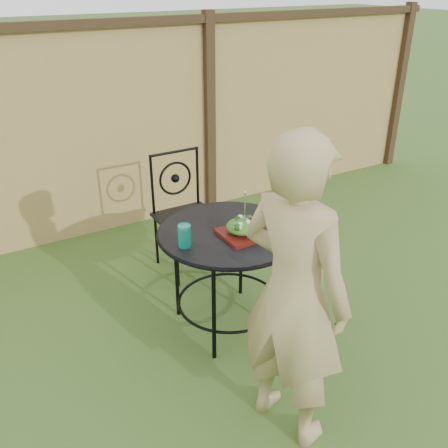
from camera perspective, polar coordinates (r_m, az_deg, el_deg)
name	(u,v)px	position (r m, az deg, el deg)	size (l,w,h in m)	color
ground	(195,379)	(3.15, -3.33, -17.30)	(60.00, 60.00, 0.00)	#234616
fence	(74,135)	(4.52, -16.76, 9.72)	(8.00, 0.12, 1.90)	tan
patio_table	(229,249)	(3.23, 0.57, -2.91)	(0.92, 0.92, 0.72)	black
patio_chair	(185,210)	(3.97, -4.51, 1.61)	(0.46, 0.46, 0.95)	black
diner	(294,295)	(2.41, 7.99, -8.03)	(0.60, 0.39, 1.64)	tan
salad_plate	(243,234)	(3.10, 2.17, -1.14)	(0.27, 0.27, 0.02)	#4C0A0D
salad	(243,226)	(3.08, 2.18, -0.28)	(0.21, 0.21, 0.08)	#235614
fork	(245,207)	(3.03, 2.39, 1.95)	(0.01, 0.01, 0.18)	silver
drinking_glass	(184,236)	(2.97, -4.55, -1.34)	(0.08, 0.08, 0.14)	#0C8D71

